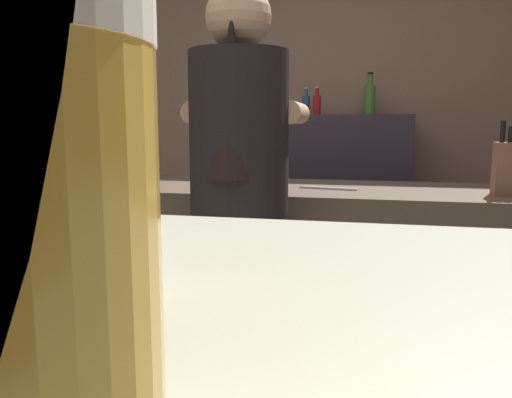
{
  "coord_description": "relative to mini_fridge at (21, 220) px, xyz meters",
  "views": [
    {
      "loc": [
        0.39,
        -1.39,
        1.2
      ],
      "look_at": [
        0.25,
        -0.75,
        1.1
      ],
      "focal_mm": 35.74,
      "sensor_mm": 36.0,
      "label": 1
    }
  ],
  "objects": [
    {
      "name": "wall_back",
      "position": [
        2.01,
        0.45,
        0.86
      ],
      "size": [
        5.2,
        0.1,
        2.7
      ],
      "primitive_type": "cube",
      "color": "#987E64",
      "rests_on": "ground"
    },
    {
      "name": "chefs_knife",
      "position": [
        2.25,
        -1.04,
        0.43
      ],
      "size": [
        0.24,
        0.07,
        0.01
      ],
      "primitive_type": "cube",
      "rotation": [
        0.0,
        0.0,
        -0.18
      ],
      "color": "silver",
      "rests_on": "prep_counter"
    },
    {
      "name": "back_shelf",
      "position": [
        2.26,
        0.17,
        0.12
      ],
      "size": [
        0.82,
        0.36,
        1.24
      ],
      "primitive_type": "cube",
      "color": "#35303B",
      "rests_on": "ground"
    },
    {
      "name": "bartender",
      "position": [
        1.97,
        -1.44,
        0.46
      ],
      "size": [
        0.42,
        0.51,
        1.65
      ],
      "rotation": [
        0.0,
        0.0,
        1.58
      ],
      "color": "#27263E",
      "rests_on": "ground"
    },
    {
      "name": "prep_counter",
      "position": [
        2.36,
        -0.99,
        -0.03
      ],
      "size": [
        2.1,
        0.6,
        0.92
      ],
      "primitive_type": "cube",
      "color": "brown",
      "rests_on": "ground"
    },
    {
      "name": "knife_block",
      "position": [
        2.92,
        -1.08,
        0.53
      ],
      "size": [
        0.1,
        0.08,
        0.28
      ],
      "color": "brown",
      "rests_on": "prep_counter"
    },
    {
      "name": "bottle_soy",
      "position": [
        2.0,
        0.22,
        0.81
      ],
      "size": [
        0.05,
        0.05,
        0.18
      ],
      "color": "#2E5D90",
      "rests_on": "back_shelf"
    },
    {
      "name": "mini_fridge",
      "position": [
        0.0,
        0.0,
        0.0
      ],
      "size": [
        0.68,
        0.58,
        0.99
      ],
      "color": "white",
      "rests_on": "ground"
    },
    {
      "name": "bottle_olive_oil",
      "position": [
        2.41,
        0.24,
        0.85
      ],
      "size": [
        0.07,
        0.07,
        0.26
      ],
      "color": "#49892E",
      "rests_on": "back_shelf"
    },
    {
      "name": "pint_glass_near",
      "position": [
        2.3,
        -3.02,
        0.66
      ],
      "size": [
        0.08,
        0.08,
        0.15
      ],
      "color": "gold",
      "rests_on": "bar_counter"
    },
    {
      "name": "mixing_bowl",
      "position": [
        1.82,
        -0.96,
        0.45
      ],
      "size": [
        0.18,
        0.18,
        0.05
      ],
      "primitive_type": "cylinder",
      "color": "silver",
      "rests_on": "prep_counter"
    },
    {
      "name": "pint_glass_far",
      "position": [
        2.21,
        -2.86,
        0.65
      ],
      "size": [
        0.08,
        0.08,
        0.14
      ],
      "color": "#BA6527",
      "rests_on": "bar_counter"
    },
    {
      "name": "bottle_hot_sauce",
      "position": [
        2.09,
        0.14,
        0.81
      ],
      "size": [
        0.05,
        0.05,
        0.17
      ],
      "color": "red",
      "rests_on": "back_shelf"
    }
  ]
}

